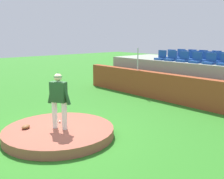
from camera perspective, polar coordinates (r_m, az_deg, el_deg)
name	(u,v)px	position (r m, az deg, el deg)	size (l,w,h in m)	color
ground_plane	(59,136)	(8.46, -11.15, -9.74)	(60.00, 60.00, 0.00)	#2C7821
pitchers_mound	(59,132)	(8.41, -11.18, -8.87)	(3.33, 3.33, 0.27)	#A15542
pitcher	(59,97)	(8.04, -11.22, -1.48)	(0.74, 0.45, 1.70)	white
baseball	(60,121)	(8.84, -11.02, -6.67)	(0.07, 0.07, 0.07)	white
fielding_glove	(26,127)	(8.54, -17.81, -7.54)	(0.30, 0.20, 0.11)	brown
brick_barrier	(179,89)	(12.39, 13.99, 0.00)	(12.11, 0.40, 1.28)	#984223
fence_post_left	(138,59)	(13.81, 5.49, 6.48)	(0.06, 0.06, 1.13)	silver
bleacher_platform	(207,79)	(14.37, 19.55, 2.19)	(10.55, 3.32, 1.75)	gray
stadium_chair_0	(161,57)	(14.46, 10.37, 6.84)	(0.48, 0.44, 0.50)	#1A4594
stadium_chair_1	(171,58)	(14.04, 12.45, 6.62)	(0.48, 0.44, 0.50)	#1A4594
stadium_chair_2	(183,58)	(13.66, 14.87, 6.38)	(0.48, 0.44, 0.50)	#1A4594
stadium_chair_3	(196,59)	(13.26, 17.43, 6.10)	(0.48, 0.44, 0.50)	#1A4594
stadium_chair_4	(210,61)	(12.90, 20.10, 5.79)	(0.48, 0.44, 0.50)	#1A4594
stadium_chair_7	(170,56)	(15.18, 12.27, 6.98)	(0.48, 0.44, 0.50)	#1A4594
stadium_chair_8	(182,57)	(14.80, 14.58, 6.76)	(0.48, 0.44, 0.50)	#1A4594
stadium_chair_9	(193,57)	(14.42, 16.85, 6.52)	(0.48, 0.44, 0.50)	#1A4594
stadium_chair_10	(207,58)	(14.05, 19.45, 6.24)	(0.48, 0.44, 0.50)	#1A4594
stadium_chair_11	(219,59)	(13.70, 21.72, 5.97)	(0.48, 0.44, 0.50)	#1A4594
stadium_chair_14	(180,55)	(15.88, 14.25, 7.07)	(0.48, 0.44, 0.50)	#1A4594
stadium_chair_15	(191,56)	(15.53, 16.44, 6.87)	(0.48, 0.44, 0.50)	#1A4594
stadium_chair_16	(202,57)	(15.14, 18.56, 6.63)	(0.48, 0.44, 0.50)	#1A4594
stadium_chair_17	(215,57)	(14.79, 21.07, 6.36)	(0.48, 0.44, 0.50)	#1A4594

